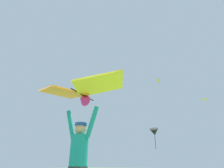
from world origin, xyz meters
The scene contains 5 objects.
kite_flyer_person centered at (0.16, -0.23, 0.94)m, with size 0.81×0.40×1.92m.
held_stunt_kite centered at (0.18, -0.33, 2.29)m, with size 2.12×1.30×0.43m.
distant_kite_black_far_center centered at (-7.01, 18.10, 4.60)m, with size 1.60×1.72×2.65m.
distant_kite_yellow_high_left centered at (-2.43, 28.34, 10.74)m, with size 0.88×0.89×0.26m.
distant_kite_yellow_low_right centered at (-9.90, 28.24, 16.34)m, with size 1.08×1.01×1.66m.
Camera 1 is at (2.89, -2.63, 0.83)m, focal length 28.35 mm.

